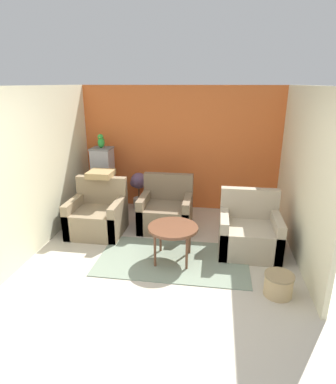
% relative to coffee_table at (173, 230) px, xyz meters
% --- Properties ---
extents(ground_plane, '(20.00, 20.00, 0.00)m').
position_rel_coffee_table_xyz_m(ground_plane, '(-0.16, -0.99, -0.48)').
color(ground_plane, beige).
rests_on(ground_plane, ground).
extents(wall_back_accent, '(3.95, 0.06, 2.40)m').
position_rel_coffee_table_xyz_m(wall_back_accent, '(-0.16, 2.16, 0.72)').
color(wall_back_accent, orange).
rests_on(wall_back_accent, ground_plane).
extents(wall_left, '(0.06, 3.12, 2.40)m').
position_rel_coffee_table_xyz_m(wall_left, '(-2.10, 0.57, 0.72)').
color(wall_left, beige).
rests_on(wall_left, ground_plane).
extents(wall_right, '(0.06, 3.12, 2.40)m').
position_rel_coffee_table_xyz_m(wall_right, '(1.79, 0.57, 0.72)').
color(wall_right, beige).
rests_on(wall_right, ground_plane).
extents(area_rug, '(2.15, 1.18, 0.01)m').
position_rel_coffee_table_xyz_m(area_rug, '(0.00, 0.00, -0.47)').
color(area_rug, gray).
rests_on(area_rug, ground_plane).
extents(coffee_table, '(0.71, 0.71, 0.53)m').
position_rel_coffee_table_xyz_m(coffee_table, '(0.00, 0.00, 0.00)').
color(coffee_table, brown).
rests_on(coffee_table, ground_plane).
extents(armchair_left, '(0.88, 0.79, 0.91)m').
position_rel_coffee_table_xyz_m(armchair_left, '(-1.39, 0.72, -0.19)').
color(armchair_left, '#8E7A5B').
rests_on(armchair_left, ground_plane).
extents(armchair_right, '(0.88, 0.79, 0.91)m').
position_rel_coffee_table_xyz_m(armchair_right, '(1.09, 0.44, -0.19)').
color(armchair_right, tan).
rests_on(armchair_right, ground_plane).
extents(armchair_middle, '(0.88, 0.79, 0.91)m').
position_rel_coffee_table_xyz_m(armchair_middle, '(-0.27, 1.09, -0.19)').
color(armchair_middle, '#7A664C').
rests_on(armchair_middle, ground_plane).
extents(birdcage, '(0.58, 0.58, 1.26)m').
position_rel_coffee_table_xyz_m(birdcage, '(-1.62, 1.73, 0.09)').
color(birdcage, slate).
rests_on(birdcage, ground_plane).
extents(parrot, '(0.12, 0.22, 0.27)m').
position_rel_coffee_table_xyz_m(parrot, '(-1.62, 1.73, 0.91)').
color(parrot, green).
rests_on(parrot, birdcage).
extents(potted_plant, '(0.35, 0.32, 0.76)m').
position_rel_coffee_table_xyz_m(potted_plant, '(-0.95, 1.86, -0.00)').
color(potted_plant, beige).
rests_on(potted_plant, ground_plane).
extents(wicker_basket, '(0.35, 0.35, 0.28)m').
position_rel_coffee_table_xyz_m(wicker_basket, '(1.36, -0.61, -0.33)').
color(wicker_basket, tan).
rests_on(wicker_basket, ground_plane).
extents(throw_pillow, '(0.42, 0.42, 0.10)m').
position_rel_coffee_table_xyz_m(throw_pillow, '(-1.39, 1.01, 0.48)').
color(throw_pillow, tan).
rests_on(throw_pillow, armchair_left).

